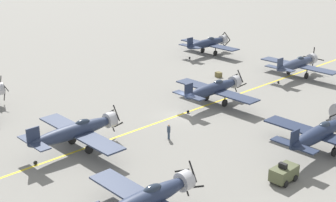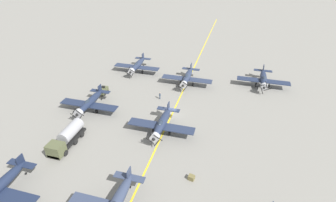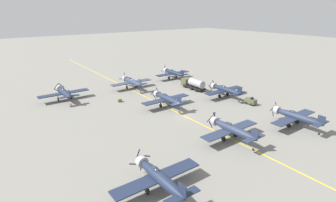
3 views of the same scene
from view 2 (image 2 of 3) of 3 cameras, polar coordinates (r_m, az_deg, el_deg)
ground_plane at (r=52.03m, az=0.66°, el=-3.35°), size 400.00×400.00×0.00m
taxiway_stripe at (r=52.03m, az=0.66°, el=-3.35°), size 0.30×160.00×0.01m
airplane_near_center at (r=62.90m, az=4.20°, el=5.19°), size 12.00×9.98×3.65m
airplane_mid_right at (r=54.88m, az=-16.71°, el=-0.33°), size 12.00×9.98×3.65m
airplane_mid_center at (r=46.63m, az=-1.38°, el=-4.93°), size 12.00×9.98×3.65m
airplane_near_left at (r=65.84m, az=20.07°, el=4.52°), size 12.00×9.98×3.69m
airplane_near_right at (r=69.63m, az=-6.74°, el=7.71°), size 12.00×9.98×3.65m
fuel_tanker at (r=47.48m, az=-21.20°, el=-7.43°), size 2.67×8.00×2.98m
tow_tractor at (r=61.24m, az=-13.91°, el=2.24°), size 1.57×2.60×1.79m
ground_crew_walking at (r=57.29m, az=-1.78°, el=1.20°), size 0.35×0.35×1.62m
supply_crate_by_tanker at (r=39.64m, az=5.11°, el=-16.27°), size 1.02×0.90×0.73m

